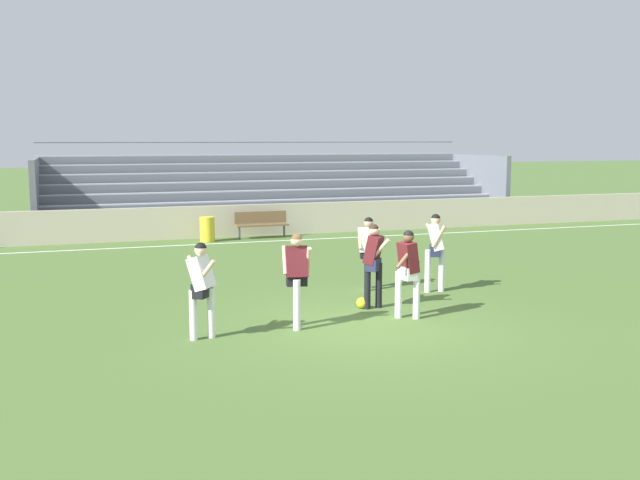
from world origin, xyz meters
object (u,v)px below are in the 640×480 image
Objects in this scene: trash_bin at (207,229)px; player_white_deep_cover at (435,245)px; bleacher_stand at (279,188)px; player_dark_overlapping at (373,258)px; player_white_dropping_back at (368,247)px; player_dark_pressing_high at (408,266)px; player_dark_wide_right at (297,272)px; player_white_on_ball at (202,282)px; soccer_ball at (362,303)px; bench_centre_sideline at (261,222)px.

player_white_deep_cover is (3.31, -9.54, 0.63)m from trash_bin.
bleacher_stand reaches higher than player_dark_overlapping.
player_white_dropping_back is at bearing 150.63° from player_white_deep_cover.
player_dark_pressing_high is 2.56m from player_white_deep_cover.
player_white_dropping_back is (0.33, 2.71, -0.03)m from player_dark_pressing_high.
player_dark_overlapping is at bearing -98.49° from bleacher_stand.
bleacher_stand is 16.30m from player_dark_wide_right.
player_white_on_ball reaches higher than trash_bin.
trash_bin is at bearing 96.48° from soccer_ball.
player_dark_pressing_high is (-1.92, -15.78, -0.41)m from bleacher_stand.
player_white_dropping_back is (-1.59, -13.06, -0.44)m from bleacher_stand.
player_white_deep_cover is (3.78, 2.00, 0.02)m from player_dark_wide_right.
bleacher_stand is 10.87× the size of player_dark_pressing_high.
bleacher_stand is at bearing 83.06° from player_white_dropping_back.
trash_bin is 10.12m from player_white_deep_cover.
player_white_dropping_back is at bearing -89.13° from bench_centre_sideline.
player_white_dropping_back is at bearing -96.94° from bleacher_stand.
trash_bin is 0.47× the size of player_white_deep_cover.
soccer_ball is (-0.50, 1.03, -0.88)m from player_dark_pressing_high.
player_dark_wide_right reaches higher than player_white_on_ball.
player_white_dropping_back is at bearing 34.43° from player_white_on_ball.
player_dark_overlapping is (-0.48, -10.83, 0.46)m from bench_centre_sideline.
player_white_deep_cover reaches higher than bench_centre_sideline.
bench_centre_sideline is 2.21× the size of trash_bin.
player_white_deep_cover is (-0.31, -13.78, -0.37)m from bleacher_stand.
player_white_deep_cover is at bearing -29.37° from player_white_dropping_back.
player_white_deep_cover is 7.84× the size of soccer_ball.
player_dark_overlapping is 2.12m from player_dark_wide_right.
trash_bin is 9.07m from player_white_dropping_back.
trash_bin is at bearing 87.64° from player_dark_wide_right.
player_dark_wide_right is (-1.88, -0.97, 0.00)m from player_dark_overlapping.
player_dark_overlapping reaches higher than player_white_dropping_back.
player_dark_pressing_high is at bearing -96.94° from bleacher_stand.
bench_centre_sideline is 1.10× the size of player_white_on_ball.
trash_bin is 11.56m from player_dark_wide_right.
player_dark_overlapping reaches higher than bench_centre_sideline.
player_dark_overlapping is at bearing -151.66° from player_white_deep_cover.
soccer_ball is (-2.11, -0.96, -0.92)m from player_white_deep_cover.
bleacher_stand reaches higher than player_white_dropping_back.
bench_centre_sideline is 11.81m from player_dark_pressing_high.
player_dark_wide_right is (-2.17, -0.00, 0.02)m from player_dark_pressing_high.
player_white_deep_cover reaches higher than player_dark_overlapping.
bench_centre_sideline is 1.08× the size of player_dark_pressing_high.
player_dark_wide_right is at bearing -152.18° from player_white_deep_cover.
player_white_deep_cover reaches higher than player_white_dropping_back.
bench_centre_sideline is 10.85m from player_dark_overlapping.
player_white_dropping_back is 3.69m from player_dark_wide_right.
player_dark_overlapping reaches higher than player_white_on_ball.
bleacher_stand is at bearing 88.71° from player_white_deep_cover.
player_white_on_ball reaches higher than soccer_ball.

